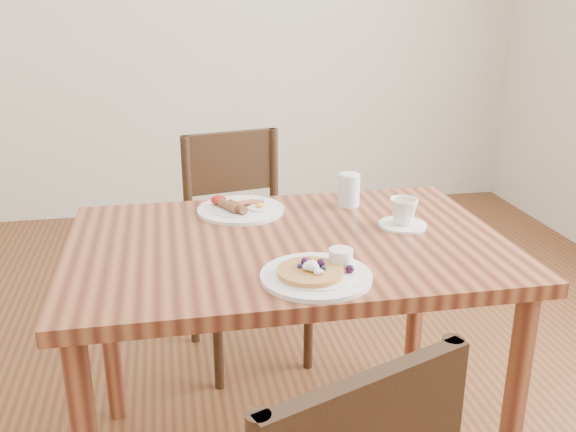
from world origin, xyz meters
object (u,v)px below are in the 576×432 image
object	(u,v)px
chair_far	(243,236)
pancake_plate	(317,273)
water_glass	(349,190)
breakfast_plate	(239,209)
teacup_saucer	(403,214)
dining_table	(288,272)

from	to	relation	value
chair_far	pancake_plate	world-z (taller)	chair_far
chair_far	water_glass	xyz separation A→B (m)	(0.29, -0.45, 0.31)
chair_far	water_glass	distance (m)	0.62
breakfast_plate	teacup_saucer	size ratio (longest dim) A/B	1.93
dining_table	pancake_plate	world-z (taller)	pancake_plate
chair_far	water_glass	bearing A→B (deg)	111.93
water_glass	breakfast_plate	bearing A→B (deg)	179.51
breakfast_plate	teacup_saucer	world-z (taller)	teacup_saucer
water_glass	chair_far	bearing A→B (deg)	123.15
chair_far	teacup_saucer	size ratio (longest dim) A/B	6.29
dining_table	pancake_plate	distance (m)	0.28
dining_table	breakfast_plate	xyz separation A→B (m)	(-0.10, 0.26, 0.11)
water_glass	dining_table	bearing A→B (deg)	-133.99
breakfast_plate	pancake_plate	bearing A→B (deg)	-76.34
breakfast_plate	water_glass	world-z (taller)	water_glass
teacup_saucer	water_glass	world-z (taller)	water_glass
dining_table	water_glass	world-z (taller)	water_glass
chair_far	water_glass	world-z (taller)	chair_far
water_glass	teacup_saucer	bearing A→B (deg)	-64.31
dining_table	teacup_saucer	size ratio (longest dim) A/B	8.57
pancake_plate	teacup_saucer	xyz separation A→B (m)	(0.33, 0.30, 0.02)
teacup_saucer	chair_far	bearing A→B (deg)	120.85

